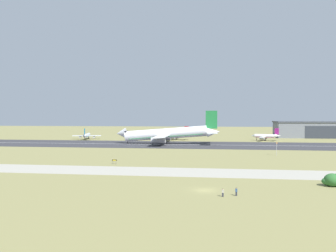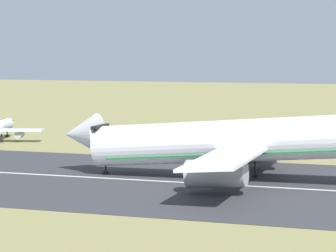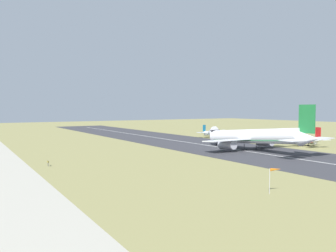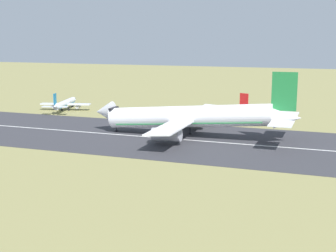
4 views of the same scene
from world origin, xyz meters
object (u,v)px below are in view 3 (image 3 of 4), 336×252
(airplane_parked_east, at_px, (215,133))
(airplane_landing, at_px, (252,137))
(runway_sign, at_px, (48,162))
(windsock_pole, at_px, (275,170))
(airplane_parked_far_east, at_px, (306,140))

(airplane_parked_east, bearing_deg, airplane_landing, -27.04)
(airplane_landing, distance_m, runway_sign, 80.13)
(windsock_pole, bearing_deg, runway_sign, -150.65)
(windsock_pole, bearing_deg, airplane_landing, 137.21)
(windsock_pole, xyz_separation_m, runway_sign, (-57.49, -32.33, -3.53))
(airplane_landing, xyz_separation_m, airplane_parked_east, (-58.58, 29.90, -2.97))
(airplane_parked_east, xyz_separation_m, windsock_pole, (109.83, -77.33, 2.03))
(airplane_parked_east, bearing_deg, airplane_parked_far_east, 3.01)
(airplane_parked_far_east, distance_m, runway_sign, 113.15)
(airplane_parked_far_east, bearing_deg, runway_sign, -94.13)
(airplane_parked_far_east, bearing_deg, airplane_landing, -93.30)
(windsock_pole, bearing_deg, airplane_parked_east, 144.85)
(airplane_landing, xyz_separation_m, windsock_pole, (51.25, -47.44, -0.94))
(airplane_landing, xyz_separation_m, runway_sign, (-6.24, -79.76, -4.47))
(runway_sign, bearing_deg, airplane_parked_east, 115.52)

